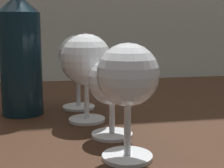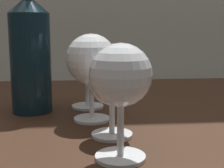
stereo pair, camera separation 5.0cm
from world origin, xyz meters
name	(u,v)px [view 1 (the left image)]	position (x,y,z in m)	size (l,w,h in m)	color
dining_table	(122,153)	(0.00, 0.00, 0.67)	(1.43, 0.77, 0.77)	#382114
wine_glass_cabernet	(128,78)	(-0.05, -0.26, 0.88)	(0.08, 0.08, 0.15)	white
wine_glass_rose	(112,84)	(-0.06, -0.17, 0.86)	(0.07, 0.07, 0.12)	white
wine_glass_merlot	(86,62)	(-0.09, -0.08, 0.88)	(0.09, 0.09, 0.16)	white
wine_glass_amber	(78,56)	(-0.09, 0.02, 0.88)	(0.08, 0.08, 0.15)	white
wine_bottle	(20,52)	(-0.20, -0.01, 0.90)	(0.08, 0.08, 0.31)	#0F232D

